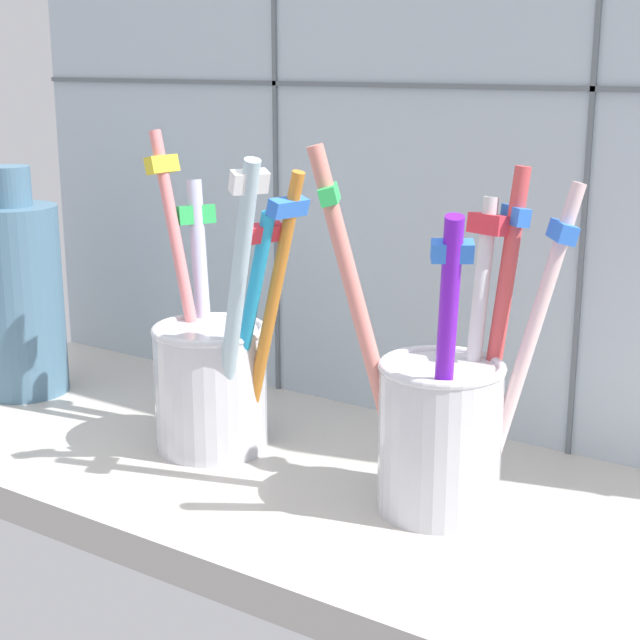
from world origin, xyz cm
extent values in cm
cube|color=#BCB7AD|center=(0.00, 0.00, 1.00)|extent=(64.00, 22.00, 2.00)
cube|color=#B2C1CC|center=(0.00, 12.00, 22.50)|extent=(64.00, 2.00, 45.00)
cube|color=slate|center=(-10.67, 10.90, 22.50)|extent=(0.30, 0.20, 45.00)
cube|color=slate|center=(10.67, 10.90, 22.50)|extent=(0.30, 0.20, 45.00)
cube|color=slate|center=(0.00, 10.90, 23.15)|extent=(64.00, 0.20, 0.30)
cylinder|color=silver|center=(-7.61, 0.34, 5.66)|extent=(6.66, 6.66, 7.33)
torus|color=silver|center=(-7.61, 0.34, 9.33)|extent=(6.83, 6.83, 0.50)
cylinder|color=orange|center=(-3.16, -0.26, 10.71)|extent=(5.50, 1.69, 16.81)
cube|color=blue|center=(-1.41, -0.58, 17.14)|extent=(1.43, 2.49, 1.09)
cylinder|color=silver|center=(-9.91, 2.12, 10.03)|extent=(2.83, 2.24, 15.37)
cube|color=green|center=(-10.44, 2.45, 15.57)|extent=(1.87, 2.34, 1.20)
cylinder|color=pink|center=(-10.26, 0.94, 11.49)|extent=(5.07, 1.34, 18.36)
cube|color=yellow|center=(-11.87, 1.14, 18.62)|extent=(1.22, 2.14, 1.16)
cylinder|color=#219ED3|center=(-4.45, -0.56, 9.62)|extent=(5.60, 2.52, 14.70)
cube|color=#E5333F|center=(-2.57, -1.18, 15.76)|extent=(1.51, 2.23, 1.10)
cylinder|color=silver|center=(-3.99, -2.09, 11.13)|extent=(6.28, 4.06, 17.75)
cube|color=white|center=(-1.86, -3.29, 18.73)|extent=(1.86, 2.19, 1.29)
cylinder|color=silver|center=(7.61, 0.34, 5.88)|extent=(6.30, 6.30, 7.76)
torus|color=silver|center=(7.61, 0.34, 9.76)|extent=(6.48, 6.48, 0.50)
cylinder|color=#7318CE|center=(8.76, -2.02, 10.22)|extent=(3.44, 4.67, 15.88)
cube|color=blue|center=(9.60, -3.33, 16.41)|extent=(2.12, 1.86, 1.10)
cylinder|color=#D74949|center=(9.39, 2.69, 11.01)|extent=(2.39, 2.58, 17.31)
cube|color=blue|center=(9.81, 3.17, 17.18)|extent=(2.04, 1.92, 0.98)
cylinder|color=#D97F73|center=(3.87, -1.48, 11.54)|extent=(5.44, 3.52, 18.49)
cube|color=green|center=(2.34, -2.33, 18.29)|extent=(2.00, 2.49, 1.04)
cylinder|color=silver|center=(8.45, 1.98, 10.24)|extent=(1.33, 2.56, 15.76)
cube|color=#E5333F|center=(8.60, 2.62, 16.72)|extent=(2.17, 1.42, 1.09)
cylinder|color=beige|center=(11.17, 2.25, 10.69)|extent=(4.36, 3.49, 16.76)
cube|color=blue|center=(12.32, 3.10, 16.61)|extent=(2.20, 2.45, 1.10)
cylinder|color=slate|center=(-25.20, 0.62, 8.55)|extent=(6.03, 6.03, 13.11)
cylinder|color=slate|center=(-25.20, 0.62, 16.44)|extent=(2.80, 2.80, 2.66)
camera|label=1|loc=(28.92, -42.74, 24.82)|focal=55.52mm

